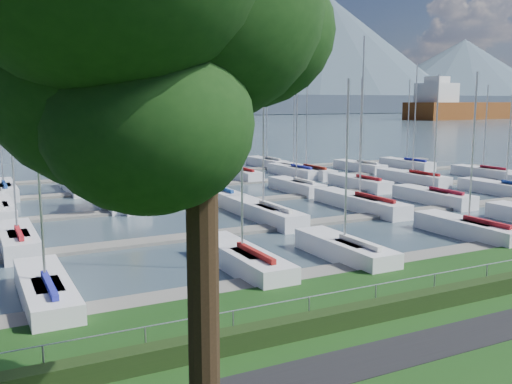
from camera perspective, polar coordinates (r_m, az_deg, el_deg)
path at (r=21.45m, az=19.12°, el=-13.65°), size 160.00×2.00×0.04m
water at (r=277.01m, az=-24.21°, el=6.54°), size 800.00×540.00×0.20m
hedge at (r=23.06m, az=14.43°, el=-10.90°), size 80.00×0.70×0.70m
fence at (r=23.07m, az=13.86°, el=-8.64°), size 80.00×0.04×0.04m
docks at (r=45.69m, az=-8.02°, el=-1.52°), size 90.00×41.60×0.25m
tree at (r=12.55m, az=-9.84°, el=17.58°), size 8.92×8.13×14.60m
crane at (r=46.74m, az=-13.15°, el=5.43°), size 5.30×13.46×22.35m
cargo_ship_mid at (r=240.70m, az=-19.51°, el=7.47°), size 105.64×57.38×21.50m
cargo_ship_east at (r=290.90m, az=20.51°, el=7.67°), size 79.95×25.13×21.50m
sailboat_fleet at (r=47.62m, az=-12.52°, el=5.65°), size 75.35×49.78×13.47m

